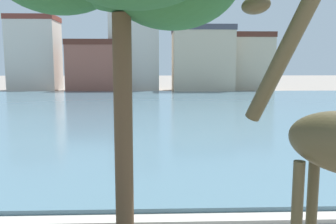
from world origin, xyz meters
name	(u,v)px	position (x,y,z in m)	size (l,w,h in m)	color
harbor_water	(135,110)	(0.00, 30.12, 0.12)	(87.10, 42.85, 0.24)	#476675
quay_edge_coping	(82,221)	(0.00, 8.44, 0.06)	(87.10, 0.50, 0.12)	#ADA89E
townhouse_narrow_midrow	(35,54)	(-17.57, 57.25, 5.91)	(7.58, 5.55, 11.79)	beige
townhouse_wide_warehouse	(96,66)	(-7.52, 55.12, 3.92)	(7.94, 7.84, 7.81)	#8E5142
townhouse_corner_house	(135,50)	(-1.44, 56.39, 6.40)	(7.75, 6.68, 12.76)	beige
townhouse_tall_gabled	(202,59)	(8.99, 54.18, 4.95)	(9.11, 8.08, 9.87)	#C6B293
townhouse_end_terrace	(247,62)	(16.51, 55.99, 4.53)	(7.05, 7.71, 9.03)	#C6B293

